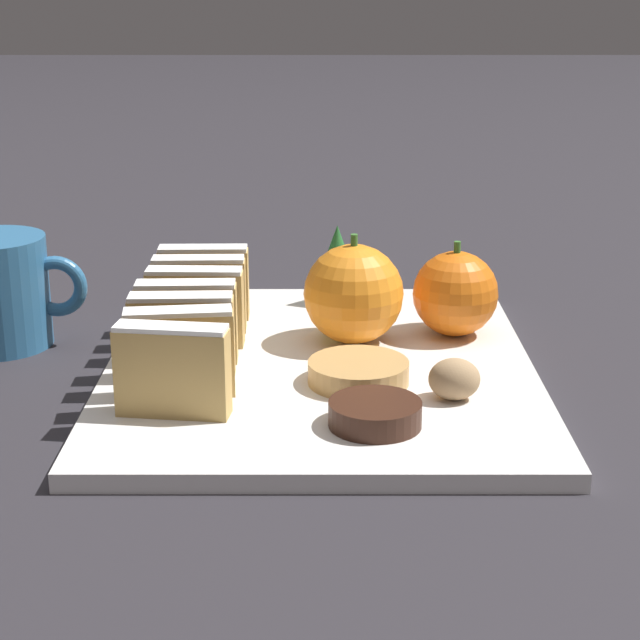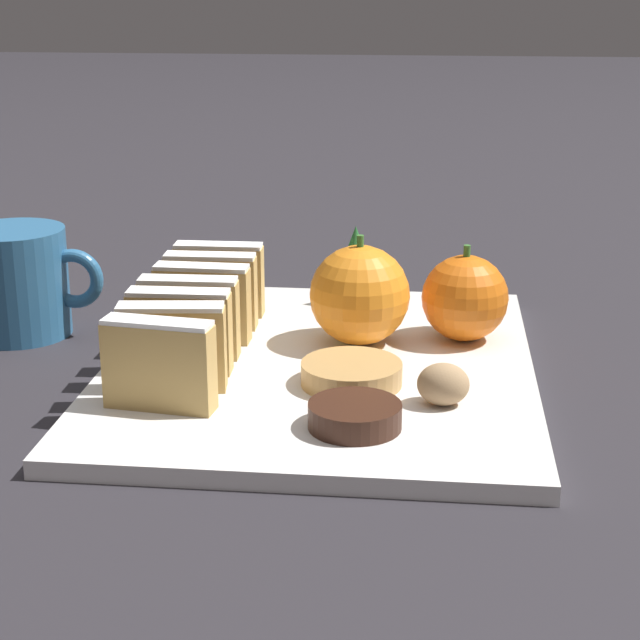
# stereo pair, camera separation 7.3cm
# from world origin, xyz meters

# --- Properties ---
(ground_plane) EXTENTS (6.00, 6.00, 0.00)m
(ground_plane) POSITION_xyz_m (0.00, 0.00, 0.00)
(ground_plane) COLOR #28262B
(serving_platter) EXTENTS (0.29, 0.35, 0.01)m
(serving_platter) POSITION_xyz_m (0.00, 0.00, 0.01)
(serving_platter) COLOR white
(serving_platter) RESTS_ON ground_plane
(stollen_slice_front) EXTENTS (0.07, 0.03, 0.06)m
(stollen_slice_front) POSITION_xyz_m (-0.09, -0.09, 0.04)
(stollen_slice_front) COLOR tan
(stollen_slice_front) RESTS_ON serving_platter
(stollen_slice_second) EXTENTS (0.07, 0.03, 0.06)m
(stollen_slice_second) POSITION_xyz_m (-0.09, -0.06, 0.04)
(stollen_slice_second) COLOR tan
(stollen_slice_second) RESTS_ON serving_platter
(stollen_slice_third) EXTENTS (0.07, 0.02, 0.06)m
(stollen_slice_third) POSITION_xyz_m (-0.09, -0.03, 0.04)
(stollen_slice_third) COLOR tan
(stollen_slice_third) RESTS_ON serving_platter
(stollen_slice_fourth) EXTENTS (0.07, 0.02, 0.06)m
(stollen_slice_fourth) POSITION_xyz_m (-0.09, 0.00, 0.04)
(stollen_slice_fourth) COLOR tan
(stollen_slice_fourth) RESTS_ON serving_platter
(stollen_slice_fifth) EXTENTS (0.07, 0.02, 0.06)m
(stollen_slice_fifth) POSITION_xyz_m (-0.09, 0.03, 0.04)
(stollen_slice_fifth) COLOR tan
(stollen_slice_fifth) RESTS_ON serving_platter
(stollen_slice_sixth) EXTENTS (0.07, 0.02, 0.06)m
(stollen_slice_sixth) POSITION_xyz_m (-0.09, 0.07, 0.04)
(stollen_slice_sixth) COLOR tan
(stollen_slice_sixth) RESTS_ON serving_platter
(stollen_slice_back) EXTENTS (0.07, 0.02, 0.06)m
(stollen_slice_back) POSITION_xyz_m (-0.09, 0.10, 0.04)
(stollen_slice_back) COLOR tan
(stollen_slice_back) RESTS_ON serving_platter
(orange_near) EXTENTS (0.07, 0.07, 0.08)m
(orange_near) POSITION_xyz_m (0.02, 0.04, 0.05)
(orange_near) COLOR orange
(orange_near) RESTS_ON serving_platter
(orange_far) EXTENTS (0.06, 0.06, 0.07)m
(orange_far) POSITION_xyz_m (0.10, 0.06, 0.04)
(orange_far) COLOR orange
(orange_far) RESTS_ON serving_platter
(walnut) EXTENTS (0.03, 0.03, 0.03)m
(walnut) POSITION_xyz_m (0.08, -0.07, 0.03)
(walnut) COLOR tan
(walnut) RESTS_ON serving_platter
(chocolate_cookie) EXTENTS (0.06, 0.06, 0.02)m
(chocolate_cookie) POSITION_xyz_m (0.03, -0.11, 0.02)
(chocolate_cookie) COLOR #381E14
(chocolate_cookie) RESTS_ON serving_platter
(gingerbread_cookie) EXTENTS (0.07, 0.07, 0.02)m
(gingerbread_cookie) POSITION_xyz_m (0.03, -0.04, 0.02)
(gingerbread_cookie) COLOR tan
(gingerbread_cookie) RESTS_ON serving_platter
(evergreen_sprig) EXTENTS (0.05, 0.05, 0.06)m
(evergreen_sprig) POSITION_xyz_m (0.01, 0.14, 0.04)
(evergreen_sprig) COLOR #23662D
(evergreen_sprig) RESTS_ON serving_platter
(coffee_mug) EXTENTS (0.11, 0.08, 0.08)m
(coffee_mug) POSITION_xyz_m (-0.24, 0.07, 0.04)
(coffee_mug) COLOR #2D6693
(coffee_mug) RESTS_ON ground_plane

